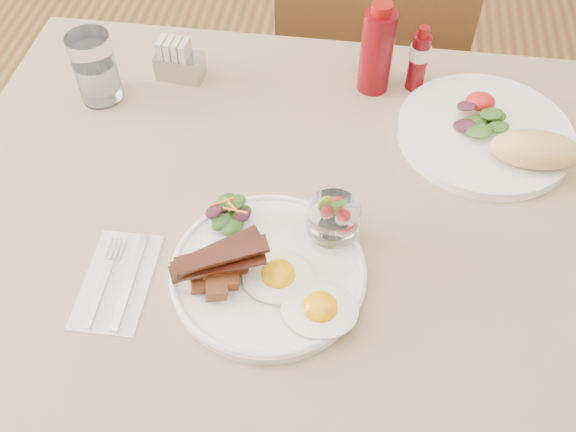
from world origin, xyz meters
name	(u,v)px	position (x,y,z in m)	size (l,w,h in m)	color
table	(352,247)	(0.00, 0.00, 0.66)	(1.33, 0.88, 0.75)	brown
chair_far	(368,67)	(0.00, 0.66, 0.52)	(0.42, 0.42, 0.93)	brown
main_plate	(268,272)	(-0.12, -0.13, 0.76)	(0.28, 0.28, 0.02)	white
fried_eggs	(299,292)	(-0.07, -0.17, 0.78)	(0.17, 0.14, 0.03)	white
bacon_potato_pile	(218,268)	(-0.18, -0.16, 0.80)	(0.14, 0.10, 0.06)	brown
side_salad	(229,215)	(-0.19, -0.06, 0.78)	(0.07, 0.07, 0.04)	#1B4311
fruit_cup	(333,219)	(-0.03, -0.06, 0.81)	(0.08, 0.08, 0.08)	white
second_plate	(497,135)	(0.22, 0.19, 0.77)	(0.30, 0.30, 0.07)	white
ketchup_bottle	(377,50)	(0.01, 0.31, 0.83)	(0.08, 0.08, 0.17)	#5B050B
hot_sauce_bottle	(419,59)	(0.08, 0.32, 0.81)	(0.04, 0.04, 0.13)	#5B050B
sugar_caddy	(178,62)	(-0.35, 0.29, 0.78)	(0.09, 0.06, 0.08)	#B6B6BB
water_glass	(96,72)	(-0.48, 0.21, 0.81)	(0.07, 0.07, 0.13)	white
napkin_cutlery	(118,281)	(-0.33, -0.17, 0.75)	(0.10, 0.17, 0.01)	silver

